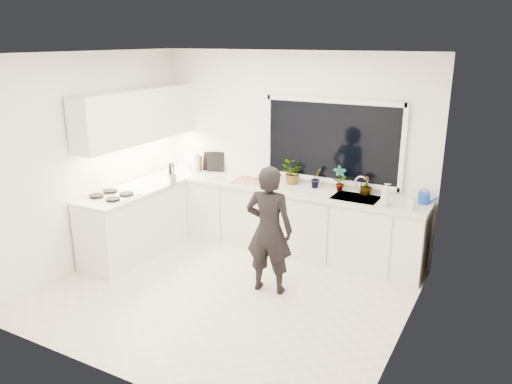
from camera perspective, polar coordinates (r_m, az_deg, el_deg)
The scene contains 25 objects.
floor at distance 5.97m, azimuth -3.46°, elevation -11.46°, with size 4.00×3.50×0.02m, color beige.
wall_back at distance 6.96m, azimuth 4.04°, elevation 4.71°, with size 4.00×0.02×2.70m, color white.
wall_left at distance 6.71m, azimuth -18.43°, elevation 3.39°, with size 0.02×3.50×2.70m, color white.
wall_right at distance 4.74m, azimuth 17.35°, elevation -2.07°, with size 0.02×3.50×2.70m, color white.
ceiling at distance 5.24m, azimuth -4.01°, elevation 15.63°, with size 4.00×3.50×0.02m, color white.
window at distance 6.66m, azimuth 8.66°, elevation 5.75°, with size 1.80×0.02×1.00m, color black.
base_cabinets_back at distance 6.94m, azimuth 2.81°, elevation -3.13°, with size 3.92×0.58×0.88m, color white.
base_cabinets_left at distance 6.98m, azimuth -13.73°, elevation -3.52°, with size 0.58×1.60×0.88m, color white.
countertop_back at distance 6.79m, azimuth 2.83°, elevation 0.49°, with size 3.94×0.62×0.04m, color silver.
countertop_left at distance 6.83m, azimuth -14.00°, elevation 0.09°, with size 0.62×1.60×0.04m, color silver.
upper_cabinets at distance 6.96m, azimuth -13.37°, elevation 8.48°, with size 0.34×2.10×0.70m, color white.
sink at distance 6.44m, azimuth 11.30°, elevation -1.04°, with size 0.58×0.42×0.14m, color silver.
faucet at distance 6.58m, azimuth 11.91°, elevation 0.77°, with size 0.03×0.03×0.22m, color silver.
stovetop at distance 6.59m, azimuth -16.18°, elevation -0.38°, with size 0.56×0.48×0.03m, color black.
person at distance 5.70m, azimuth 1.50°, elevation -4.36°, with size 0.55×0.36×1.51m, color black.
pizza_tray at distance 6.96m, azimuth -0.51°, elevation 1.22°, with size 0.50×0.37×0.03m, color #B1B0B5.
pizza at distance 6.95m, azimuth -0.51°, elevation 1.36°, with size 0.46×0.33×0.01m, color red.
watering_can at distance 6.39m, azimuth 18.64°, elevation -0.71°, with size 0.14×0.14×0.13m, color #123CB0.
paper_towel_roll at distance 7.57m, azimuth -6.93°, elevation 3.32°, with size 0.11×0.11×0.26m, color white.
knife_block at distance 7.61m, azimuth -6.77°, elevation 3.24°, with size 0.13×0.10×0.22m, color olive.
utensil_crock at distance 6.93m, azimuth -9.58°, elevation 1.46°, with size 0.13×0.13×0.16m, color silver.
picture_frame_large at distance 7.59m, azimuth -5.33°, elevation 3.49°, with size 0.22×0.02×0.28m, color black.
picture_frame_small at distance 7.53m, azimuth -4.61°, elevation 3.47°, with size 0.25×0.02×0.30m, color black.
herb_plants at distance 6.74m, azimuth 6.39°, elevation 1.84°, with size 1.32×0.29×0.34m.
soap_bottles at distance 6.13m, azimuth 15.49°, elevation -0.56°, with size 0.42×0.13×0.28m.
Camera 1 is at (2.81, -4.42, 2.85)m, focal length 35.00 mm.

